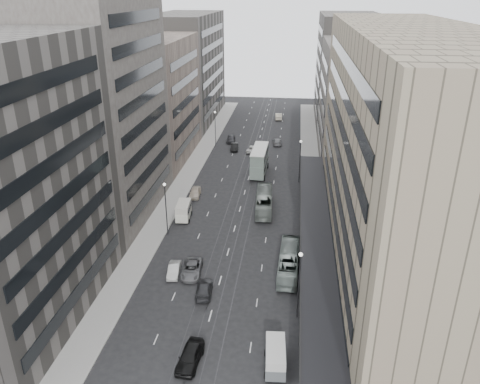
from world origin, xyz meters
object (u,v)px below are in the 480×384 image
at_px(double_decker, 259,160).
at_px(sedan_1, 174,270).
at_px(sedan_0, 190,356).
at_px(sedan_2, 192,269).
at_px(vw_microbus, 275,356).
at_px(pedestrian, 329,336).
at_px(bus_far, 264,201).
at_px(bus_near, 289,262).
at_px(panel_van, 184,210).

height_order(double_decker, sedan_1, double_decker).
height_order(sedan_0, sedan_2, sedan_0).
bearing_deg(sedan_2, sedan_0, -82.64).
height_order(vw_microbus, pedestrian, vw_microbus).
distance_m(bus_far, sedan_0, 35.89).
bearing_deg(pedestrian, bus_far, -116.93).
height_order(double_decker, pedestrian, double_decker).
bearing_deg(pedestrian, sedan_0, -25.77).
distance_m(double_decker, pedestrian, 48.98).
xyz_separation_m(vw_microbus, sedan_1, (-13.72, 14.53, -0.69)).
bearing_deg(double_decker, bus_far, -81.00).
bearing_deg(bus_near, bus_far, -74.38).
bearing_deg(panel_van, bus_far, 17.28).
bearing_deg(vw_microbus, panel_van, 114.48).
bearing_deg(panel_van, bus_near, -42.23).
distance_m(vw_microbus, sedan_1, 19.99).
xyz_separation_m(sedan_1, sedan_2, (2.25, 0.36, 0.06)).
xyz_separation_m(vw_microbus, panel_van, (-16.09, 30.16, 0.17)).
xyz_separation_m(panel_van, sedan_2, (4.62, -15.27, -0.80)).
height_order(vw_microbus, panel_van, panel_van).
height_order(bus_far, double_decker, double_decker).
height_order(bus_near, sedan_2, bus_near).
relative_size(bus_far, sedan_1, 2.68).
bearing_deg(double_decker, bus_near, -77.51).
xyz_separation_m(panel_van, sedan_1, (2.37, -15.63, -0.86)).
xyz_separation_m(vw_microbus, sedan_0, (-8.31, -0.47, -0.52)).
xyz_separation_m(sedan_0, sedan_1, (-5.41, 15.00, -0.17)).
xyz_separation_m(bus_far, double_decker, (-2.12, 16.31, 1.33)).
bearing_deg(bus_far, pedestrian, 103.17).
xyz_separation_m(bus_far, sedan_1, (-10.08, -20.58, -0.85)).
bearing_deg(sedan_1, sedan_0, -76.31).
relative_size(panel_van, sedan_2, 0.87).
xyz_separation_m(sedan_0, sedan_2, (-3.16, 15.36, -0.12)).
height_order(sedan_1, pedestrian, pedestrian).
height_order(double_decker, sedan_2, double_decker).
distance_m(vw_microbus, sedan_0, 8.34).
xyz_separation_m(bus_near, bus_far, (-4.51, 18.12, 0.07)).
bearing_deg(sedan_0, pedestrian, 22.04).
bearing_deg(bus_near, double_decker, -77.46).
bearing_deg(sedan_2, panel_van, 102.56).
bearing_deg(panel_van, sedan_2, -77.56).
relative_size(bus_near, sedan_1, 2.57).
distance_m(sedan_1, sedan_2, 2.28).
height_order(bus_far, pedestrian, bus_far).
relative_size(vw_microbus, panel_van, 1.02).
bearing_deg(sedan_2, sedan_1, -175.15).
relative_size(bus_near, pedestrian, 5.39).
height_order(vw_microbus, sedan_1, vw_microbus).
bearing_deg(vw_microbus, sedan_0, 179.66).
height_order(bus_far, sedan_0, bus_far).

